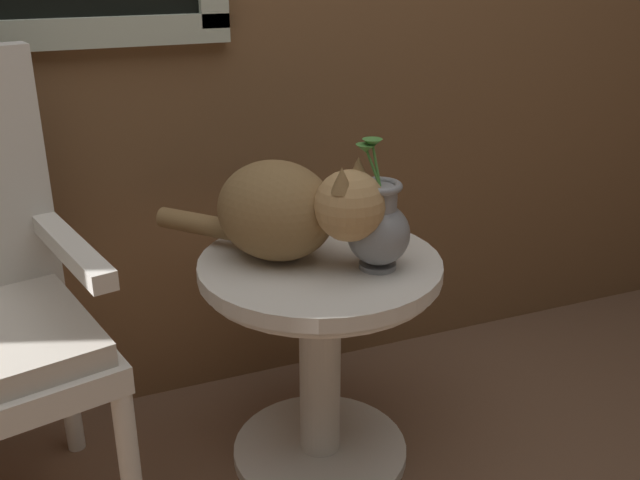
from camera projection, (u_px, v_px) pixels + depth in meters
The scene contains 3 objects.
wicker_side_table at pixel (320, 327), 1.74m from camera, with size 0.57×0.57×0.56m.
cat at pixel (288, 210), 1.63m from camera, with size 0.44×0.47×0.25m.
pewter_vase_with_ivy at pixel (378, 227), 1.60m from camera, with size 0.14×0.14×0.29m.
Camera 1 is at (-0.42, -1.17, 1.24)m, focal length 40.55 mm.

